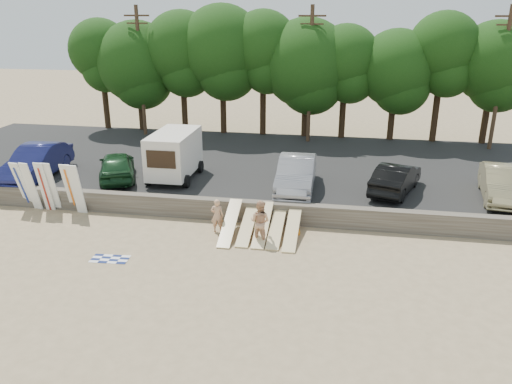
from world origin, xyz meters
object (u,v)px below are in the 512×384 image
at_px(beachgoer_b, 260,222).
at_px(cooler, 255,223).
at_px(box_trailer, 174,153).
at_px(car_3, 396,178).
at_px(car_0, 37,161).
at_px(beachgoer_a, 217,216).
at_px(car_4, 502,184).
at_px(car_1, 117,166).
at_px(car_2, 296,174).

distance_m(beachgoer_b, cooler, 1.81).
distance_m(box_trailer, car_3, 11.61).
bearing_deg(box_trailer, car_3, -1.03).
relative_size(car_0, beachgoer_a, 3.41).
xyz_separation_m(box_trailer, car_4, (16.52, -0.33, -0.64)).
relative_size(car_1, car_4, 0.93).
relative_size(box_trailer, beachgoer_b, 2.15).
distance_m(box_trailer, car_0, 7.59).
bearing_deg(car_1, car_0, -19.11).
distance_m(car_3, cooler, 7.66).
height_order(car_0, car_1, car_0).
height_order(car_3, cooler, car_3).
bearing_deg(beachgoer_a, cooler, -157.91).
distance_m(car_1, car_4, 19.57).
xyz_separation_m(car_2, beachgoer_b, (-1.04, -4.93, -0.60)).
bearing_deg(beachgoer_a, box_trailer, -60.36).
bearing_deg(car_2, beachgoer_a, -127.03).
bearing_deg(beachgoer_b, car_2, -84.47).
bearing_deg(beachgoer_b, car_0, -1.98).
bearing_deg(car_1, beachgoer_b, 126.67).
bearing_deg(car_3, car_0, 21.94).
bearing_deg(box_trailer, beachgoer_a, -54.12).
xyz_separation_m(car_4, cooler, (-11.41, -3.72, -1.33)).
relative_size(beachgoer_a, cooler, 4.09).
distance_m(car_3, beachgoer_b, 8.10).
bearing_deg(car_4, car_3, -174.20).
xyz_separation_m(car_0, beachgoer_b, (13.12, -4.62, -0.63)).
relative_size(car_2, cooler, 13.52).
height_order(car_3, car_4, car_4).
relative_size(car_3, cooler, 11.84).
distance_m(car_0, car_4, 24.04).
bearing_deg(car_1, box_trailer, 168.54).
height_order(car_2, cooler, car_2).
bearing_deg(car_3, car_4, -162.50).
bearing_deg(beachgoer_a, car_1, -39.18).
relative_size(car_1, car_2, 0.87).
distance_m(box_trailer, car_2, 6.71).
xyz_separation_m(car_1, car_3, (14.63, 0.49, -0.02)).
height_order(car_4, beachgoer_a, car_4).
bearing_deg(car_4, car_0, -170.67).
bearing_deg(car_0, car_2, -3.97).
bearing_deg(cooler, beachgoer_b, -96.05).
height_order(car_0, car_2, car_0).
xyz_separation_m(beachgoer_a, beachgoer_b, (2.04, -0.72, 0.17)).
bearing_deg(car_0, car_1, -0.85).
height_order(car_2, beachgoer_b, car_2).
xyz_separation_m(box_trailer, car_3, (11.59, -0.16, -0.69)).
height_order(beachgoer_a, beachgoer_b, beachgoer_b).
distance_m(car_3, car_4, 4.94).
height_order(box_trailer, car_4, box_trailer).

